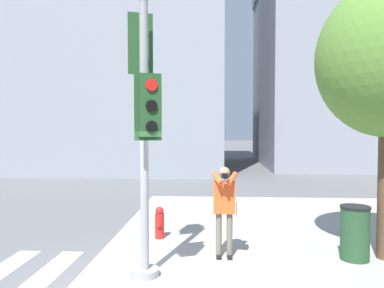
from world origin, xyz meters
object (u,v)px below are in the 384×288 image
Objects in this scene: traffic_signal_pole at (144,112)px; trash_bin at (355,233)px; fire_hydrant at (160,223)px; person_photographer at (225,203)px.

trash_bin is at bearing 14.88° from traffic_signal_pole.
traffic_signal_pole is 4.57× the size of trash_bin.
fire_hydrant is at bearing 163.33° from trash_bin.
person_photographer is 1.92m from fire_hydrant.
person_photographer is at bearing 36.34° from traffic_signal_pole.
person_photographer is 2.44× the size of fire_hydrant.
fire_hydrant is (-0.07, 2.11, -2.32)m from traffic_signal_pole.
traffic_signal_pole is at bearing -143.66° from person_photographer.
traffic_signal_pole is at bearing -88.09° from fire_hydrant.
traffic_signal_pole reaches higher than fire_hydrant.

